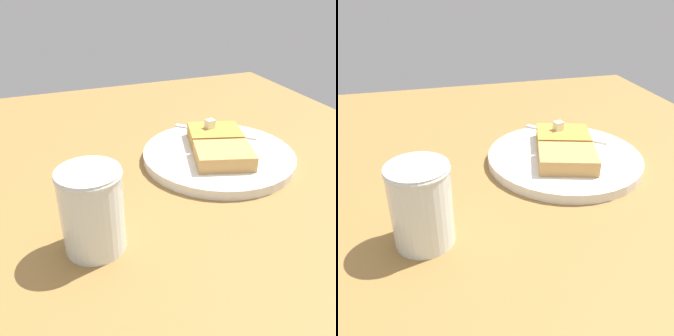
# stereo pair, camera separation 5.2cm
# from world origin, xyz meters

# --- Properties ---
(table_surface) EXTENTS (0.96, 0.96, 0.03)m
(table_surface) POSITION_xyz_m (0.00, 0.00, 0.01)
(table_surface) COLOR olive
(table_surface) RESTS_ON ground
(plate) EXTENTS (0.26, 0.26, 0.02)m
(plate) POSITION_xyz_m (0.01, 0.11, 0.04)
(plate) COLOR silver
(plate) RESTS_ON table_surface
(toast_slice_left) EXTENTS (0.10, 0.11, 0.02)m
(toast_slice_left) POSITION_xyz_m (-0.03, 0.12, 0.06)
(toast_slice_left) COLOR #B48535
(toast_slice_left) RESTS_ON plate
(toast_slice_middle) EXTENTS (0.10, 0.11, 0.02)m
(toast_slice_middle) POSITION_xyz_m (0.05, 0.10, 0.06)
(toast_slice_middle) COLOR tan
(toast_slice_middle) RESTS_ON plate
(butter_pat_primary) EXTENTS (0.02, 0.02, 0.01)m
(butter_pat_primary) POSITION_xyz_m (-0.04, 0.11, 0.08)
(butter_pat_primary) COLOR #F3EDC3
(butter_pat_primary) RESTS_ON toast_slice_left
(fork) EXTENTS (0.12, 0.13, 0.00)m
(fork) POSITION_xyz_m (-0.06, 0.15, 0.05)
(fork) COLOR silver
(fork) RESTS_ON plate
(syrup_jar) EXTENTS (0.07, 0.07, 0.10)m
(syrup_jar) POSITION_xyz_m (0.16, -0.13, 0.08)
(syrup_jar) COLOR #4B1E0D
(syrup_jar) RESTS_ON table_surface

